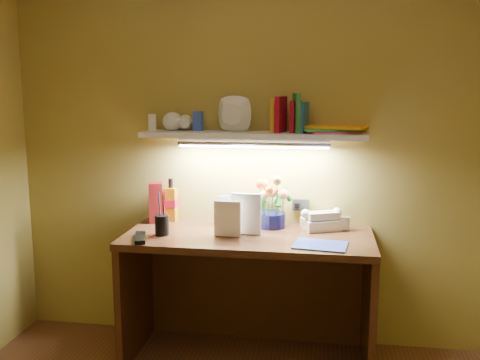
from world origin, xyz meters
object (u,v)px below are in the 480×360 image
object	(u,v)px
telephone	(321,219)
flower_bouquet	(271,202)
desk	(248,298)
desk_clock	(343,223)
whisky_bottle	(171,200)

from	to	relation	value
telephone	flower_bouquet	bearing A→B (deg)	156.01
desk	desk_clock	world-z (taller)	desk_clock
flower_bouquet	desk_clock	distance (m)	0.44
whisky_bottle	flower_bouquet	bearing A→B (deg)	-5.22
desk	whisky_bottle	distance (m)	0.77
telephone	desk_clock	size ratio (longest dim) A/B	2.60
desk	flower_bouquet	world-z (taller)	flower_bouquet
telephone	whisky_bottle	world-z (taller)	whisky_bottle
flower_bouquet	whisky_bottle	bearing A→B (deg)	174.78
desk	flower_bouquet	distance (m)	0.57
flower_bouquet	desk	bearing A→B (deg)	-119.03
desk_clock	whisky_bottle	xyz separation A→B (m)	(-1.05, 0.07, 0.09)
telephone	whisky_bottle	distance (m)	0.93
desk	telephone	bearing A→B (deg)	24.74
telephone	desk_clock	distance (m)	0.13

